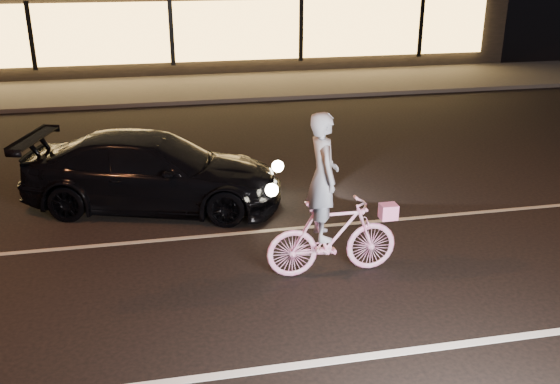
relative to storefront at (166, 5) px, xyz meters
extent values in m
plane|color=black|center=(0.00, -18.97, -2.15)|extent=(90.00, 90.00, 0.00)
cube|color=silver|center=(0.00, -20.47, -2.14)|extent=(60.00, 0.12, 0.01)
cube|color=gray|center=(0.00, -16.97, -2.14)|extent=(60.00, 0.10, 0.01)
cube|color=#383533|center=(0.00, -5.97, -2.09)|extent=(30.00, 4.00, 0.12)
cube|color=black|center=(0.00, 0.03, -0.15)|extent=(25.00, 8.00, 4.00)
cube|color=#FEBB59|center=(0.00, -4.07, -0.55)|extent=(23.00, 0.15, 2.00)
cube|color=black|center=(-4.50, -4.15, -0.55)|extent=(0.15, 0.08, 2.20)
cube|color=black|center=(0.00, -4.15, -0.55)|extent=(0.15, 0.08, 2.20)
cube|color=black|center=(4.50, -4.15, -0.55)|extent=(0.15, 0.08, 2.20)
cube|color=black|center=(9.00, -4.15, -0.55)|extent=(0.15, 0.08, 2.20)
imported|color=#F73FA4|center=(1.51, -18.51, -1.59)|extent=(1.85, 0.52, 1.11)
imported|color=silver|center=(1.35, -18.51, -0.69)|extent=(0.42, 0.64, 1.75)
cube|color=pink|center=(2.30, -18.51, -1.28)|extent=(0.23, 0.19, 0.21)
imported|color=black|center=(-0.87, -15.51, -1.50)|extent=(4.79, 2.99, 1.29)
sphere|color=#FFF2BF|center=(1.34, -15.54, -1.55)|extent=(0.22, 0.22, 0.22)
sphere|color=#FFF2BF|center=(1.01, -16.68, -1.55)|extent=(0.22, 0.22, 0.22)
camera|label=1|loc=(-0.78, -25.97, 2.13)|focal=40.00mm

